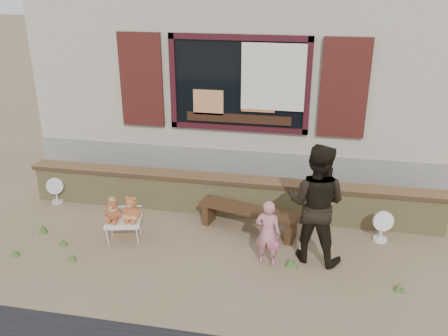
% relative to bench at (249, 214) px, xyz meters
% --- Properties ---
extents(ground, '(80.00, 80.00, 0.00)m').
position_rel_bench_xyz_m(ground, '(-0.43, -0.44, -0.30)').
color(ground, brown).
rests_on(ground, ground).
extents(shopfront, '(8.04, 5.13, 4.00)m').
position_rel_bench_xyz_m(shopfront, '(-0.43, 4.05, 1.70)').
color(shopfront, '#9E9780').
rests_on(shopfront, ground).
extents(brick_wall, '(7.10, 0.36, 0.67)m').
position_rel_bench_xyz_m(brick_wall, '(-0.43, 0.56, 0.04)').
color(brick_wall, tan).
rests_on(brick_wall, ground).
extents(bench, '(1.65, 0.73, 0.41)m').
position_rel_bench_xyz_m(bench, '(0.00, 0.00, 0.00)').
color(bench, '#372313').
rests_on(bench, ground).
extents(folding_chair, '(0.63, 0.59, 0.33)m').
position_rel_bench_xyz_m(folding_chair, '(-1.86, -0.61, -0.01)').
color(folding_chair, silver).
rests_on(folding_chair, ground).
extents(teddy_bear_left, '(0.33, 0.30, 0.38)m').
position_rel_bench_xyz_m(teddy_bear_left, '(-2.00, -0.64, 0.21)').
color(teddy_bear_left, brown).
rests_on(teddy_bear_left, folding_chair).
extents(teddy_bear_right, '(0.35, 0.32, 0.41)m').
position_rel_bench_xyz_m(teddy_bear_right, '(-1.72, -0.57, 0.23)').
color(teddy_bear_right, '#974E2A').
rests_on(teddy_bear_right, folding_chair).
extents(child, '(0.38, 0.27, 0.99)m').
position_rel_bench_xyz_m(child, '(0.39, -0.86, 0.19)').
color(child, pink).
rests_on(child, ground).
extents(adult, '(0.99, 0.85, 1.75)m').
position_rel_bench_xyz_m(adult, '(1.02, -0.58, 0.57)').
color(adult, black).
rests_on(adult, ground).
extents(fan_left, '(0.32, 0.21, 0.49)m').
position_rel_bench_xyz_m(fan_left, '(-3.55, 0.36, -0.06)').
color(fan_left, silver).
rests_on(fan_left, ground).
extents(fan_right, '(0.33, 0.22, 0.51)m').
position_rel_bench_xyz_m(fan_right, '(2.05, 0.11, -0.05)').
color(fan_right, white).
rests_on(fan_right, ground).
extents(grass_tufts, '(5.56, 0.82, 0.15)m').
position_rel_bench_xyz_m(grass_tufts, '(-1.26, -0.99, -0.24)').
color(grass_tufts, '#426528').
rests_on(grass_tufts, ground).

